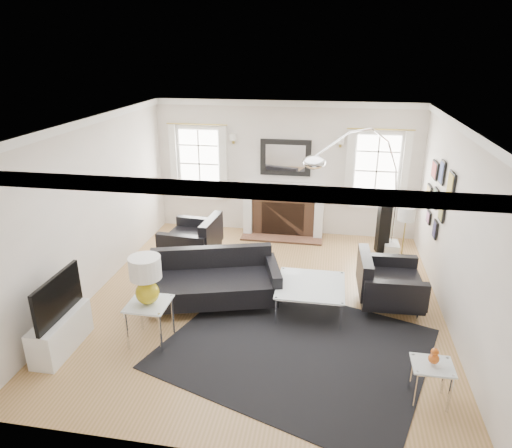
% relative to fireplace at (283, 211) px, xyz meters
% --- Properties ---
extents(floor, '(6.00, 6.00, 0.00)m').
position_rel_fireplace_xyz_m(floor, '(0.00, -2.79, -0.54)').
color(floor, olive).
rests_on(floor, ground).
extents(back_wall, '(5.50, 0.04, 2.80)m').
position_rel_fireplace_xyz_m(back_wall, '(0.00, 0.21, 0.86)').
color(back_wall, beige).
rests_on(back_wall, floor).
extents(front_wall, '(5.50, 0.04, 2.80)m').
position_rel_fireplace_xyz_m(front_wall, '(0.00, -5.79, 0.86)').
color(front_wall, beige).
rests_on(front_wall, floor).
extents(left_wall, '(0.04, 6.00, 2.80)m').
position_rel_fireplace_xyz_m(left_wall, '(-2.75, -2.79, 0.86)').
color(left_wall, beige).
rests_on(left_wall, floor).
extents(right_wall, '(0.04, 6.00, 2.80)m').
position_rel_fireplace_xyz_m(right_wall, '(2.75, -2.79, 0.86)').
color(right_wall, beige).
rests_on(right_wall, floor).
extents(ceiling, '(5.50, 6.00, 0.02)m').
position_rel_fireplace_xyz_m(ceiling, '(0.00, -2.79, 2.26)').
color(ceiling, white).
rests_on(ceiling, back_wall).
extents(crown_molding, '(5.50, 6.00, 0.12)m').
position_rel_fireplace_xyz_m(crown_molding, '(0.00, -2.79, 2.20)').
color(crown_molding, white).
rests_on(crown_molding, back_wall).
extents(fireplace, '(1.70, 0.69, 1.11)m').
position_rel_fireplace_xyz_m(fireplace, '(0.00, 0.00, 0.00)').
color(fireplace, white).
rests_on(fireplace, floor).
extents(mantel_mirror, '(1.05, 0.07, 0.75)m').
position_rel_fireplace_xyz_m(mantel_mirror, '(0.00, 0.16, 1.11)').
color(mantel_mirror, black).
rests_on(mantel_mirror, back_wall).
extents(window_left, '(1.24, 0.15, 1.62)m').
position_rel_fireplace_xyz_m(window_left, '(-1.85, 0.16, 0.92)').
color(window_left, white).
rests_on(window_left, back_wall).
extents(window_right, '(1.24, 0.15, 1.62)m').
position_rel_fireplace_xyz_m(window_right, '(1.85, 0.16, 0.92)').
color(window_right, white).
rests_on(window_right, back_wall).
extents(gallery_wall, '(0.04, 1.73, 1.29)m').
position_rel_fireplace_xyz_m(gallery_wall, '(2.72, -1.50, 0.99)').
color(gallery_wall, black).
rests_on(gallery_wall, right_wall).
extents(tv_unit, '(0.35, 1.00, 1.09)m').
position_rel_fireplace_xyz_m(tv_unit, '(-2.44, -4.49, -0.21)').
color(tv_unit, white).
rests_on(tv_unit, floor).
extents(area_rug, '(3.98, 3.65, 0.01)m').
position_rel_fireplace_xyz_m(area_rug, '(0.62, -3.96, -0.54)').
color(area_rug, black).
rests_on(area_rug, floor).
extents(sofa, '(2.21, 1.46, 0.66)m').
position_rel_fireplace_xyz_m(sofa, '(-0.77, -2.97, -0.18)').
color(sofa, black).
rests_on(sofa, floor).
extents(armchair_left, '(1.03, 1.13, 0.71)m').
position_rel_fireplace_xyz_m(armchair_left, '(-1.51, -1.52, -0.15)').
color(armchair_left, black).
rests_on(armchair_left, floor).
extents(armchair_right, '(0.98, 1.08, 0.71)m').
position_rel_fireplace_xyz_m(armchair_right, '(1.89, -2.65, -0.15)').
color(armchair_right, black).
rests_on(armchair_right, floor).
extents(coffee_table, '(1.01, 1.01, 0.45)m').
position_rel_fireplace_xyz_m(coffee_table, '(0.75, -2.97, -0.12)').
color(coffee_table, silver).
rests_on(coffee_table, floor).
extents(side_table_left, '(0.55, 0.55, 0.60)m').
position_rel_fireplace_xyz_m(side_table_left, '(-1.34, -4.12, -0.05)').
color(side_table_left, silver).
rests_on(side_table_left, floor).
extents(nesting_table, '(0.45, 0.38, 0.50)m').
position_rel_fireplace_xyz_m(nesting_table, '(2.20, -4.67, -0.16)').
color(nesting_table, silver).
rests_on(nesting_table, floor).
extents(gourd_lamp, '(0.42, 0.42, 0.67)m').
position_rel_fireplace_xyz_m(gourd_lamp, '(-1.34, -4.12, 0.45)').
color(gourd_lamp, gold).
rests_on(gourd_lamp, side_table_left).
extents(orange_vase, '(0.12, 0.12, 0.19)m').
position_rel_fireplace_xyz_m(orange_vase, '(2.20, -4.67, 0.06)').
color(orange_vase, '#C95819').
rests_on(orange_vase, nesting_table).
extents(arc_floor_lamp, '(1.85, 1.71, 2.61)m').
position_rel_fireplace_xyz_m(arc_floor_lamp, '(1.44, -1.25, 0.87)').
color(arc_floor_lamp, silver).
rests_on(arc_floor_lamp, floor).
extents(stick_floor_lamp, '(0.28, 0.28, 1.38)m').
position_rel_fireplace_xyz_m(stick_floor_lamp, '(2.20, -1.83, 0.65)').
color(stick_floor_lamp, gold).
rests_on(stick_floor_lamp, floor).
extents(speaker_tower, '(0.26, 0.26, 1.12)m').
position_rel_fireplace_xyz_m(speaker_tower, '(2.02, -0.55, 0.02)').
color(speaker_tower, black).
rests_on(speaker_tower, floor).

